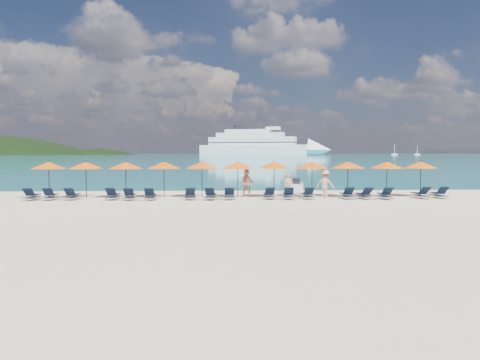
{
  "coord_description": "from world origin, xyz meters",
  "views": [
    {
      "loc": [
        -1.28,
        -24.25,
        2.81
      ],
      "look_at": [
        0.0,
        3.0,
        1.2
      ],
      "focal_mm": 35.0,
      "sensor_mm": 36.0,
      "label": 1
    }
  ],
  "objects": [
    {
      "name": "ground",
      "position": [
        0.0,
        0.0,
        0.0
      ],
      "size": [
        1400.0,
        1400.0,
        0.0
      ],
      "primitive_type": "plane",
      "color": "beige"
    },
    {
      "name": "lounger_3",
      "position": [
        -7.54,
        3.83,
        0.24
      ],
      "size": [
        0.66,
        1.71,
        0.66
      ],
      "rotation": [
        0.0,
        0.0,
        -0.02
      ],
      "color": "silver",
      "rests_on": "ground"
    },
    {
      "name": "lounger_15",
      "position": [
        11.12,
        3.73,
        0.24
      ],
      "size": [
        0.75,
        1.74,
        0.66
      ],
      "rotation": [
        0.0,
        0.0,
        0.08
      ],
      "color": "silver",
      "rests_on": "ground"
    },
    {
      "name": "umbrella_9",
      "position": [
        9.39,
        4.78,
        2.02
      ],
      "size": [
        2.1,
        2.1,
        2.28
      ],
      "color": "black",
      "rests_on": "ground"
    },
    {
      "name": "lounger_16",
      "position": [
        12.29,
        3.8,
        0.24
      ],
      "size": [
        0.63,
        1.7,
        0.66
      ],
      "rotation": [
        0.0,
        0.0,
        -0.01
      ],
      "color": "silver",
      "rests_on": "ground"
    },
    {
      "name": "lounger_12",
      "position": [
        6.52,
        3.66,
        0.24
      ],
      "size": [
        0.67,
        1.72,
        0.66
      ],
      "rotation": [
        0.0,
        0.0,
        -0.03
      ],
      "color": "silver",
      "rests_on": "ground"
    },
    {
      "name": "lounger_11",
      "position": [
        4.12,
        3.71,
        0.24
      ],
      "size": [
        0.63,
        1.7,
        0.66
      ],
      "rotation": [
        0.0,
        0.0,
        0.0
      ],
      "color": "silver",
      "rests_on": "ground"
    },
    {
      "name": "lounger_8",
      "position": [
        -0.61,
        3.71,
        0.24
      ],
      "size": [
        0.62,
        1.7,
        0.66
      ],
      "rotation": [
        0.0,
        0.0,
        0.0
      ],
      "color": "silver",
      "rests_on": "ground"
    },
    {
      "name": "lounger_4",
      "position": [
        -6.5,
        3.58,
        0.24
      ],
      "size": [
        0.69,
        1.72,
        0.66
      ],
      "rotation": [
        0.0,
        0.0,
        0.04
      ],
      "color": "silver",
      "rests_on": "ground"
    },
    {
      "name": "lounger_2",
      "position": [
        -9.93,
        3.82,
        0.24
      ],
      "size": [
        0.63,
        1.7,
        0.66
      ],
      "rotation": [
        0.0,
        0.0,
        0.01
      ],
      "color": "silver",
      "rests_on": "ground"
    },
    {
      "name": "lounger_10",
      "position": [
        2.95,
        3.6,
        0.24
      ],
      "size": [
        0.77,
        1.75,
        0.66
      ],
      "rotation": [
        0.0,
        0.0,
        -0.09
      ],
      "color": "silver",
      "rests_on": "ground"
    },
    {
      "name": "umbrella_5",
      "position": [
        -0.06,
        4.74,
        2.02
      ],
      "size": [
        2.1,
        2.1,
        2.28
      ],
      "color": "black",
      "rests_on": "ground"
    },
    {
      "name": "beachgoer_a",
      "position": [
        3.0,
        3.89,
        0.78
      ],
      "size": [
        0.62,
        0.47,
        1.55
      ],
      "primitive_type": "imported",
      "rotation": [
        0.0,
        0.0,
        0.18
      ],
      "color": "tan",
      "rests_on": "ground"
    },
    {
      "name": "umbrella_3",
      "position": [
        -4.65,
        5.01,
        2.02
      ],
      "size": [
        2.1,
        2.1,
        2.28
      ],
      "color": "black",
      "rests_on": "ground"
    },
    {
      "name": "lounger_13",
      "position": [
        7.53,
        3.5,
        0.24
      ],
      "size": [
        0.77,
        1.75,
        0.66
      ],
      "rotation": [
        0.0,
        0.0,
        0.09
      ],
      "color": "silver",
      "rests_on": "ground"
    },
    {
      "name": "lounger_6",
      "position": [
        -2.97,
        3.69,
        0.24
      ],
      "size": [
        0.79,
        1.75,
        0.66
      ],
      "rotation": [
        0.0,
        0.0,
        0.1
      ],
      "color": "silver",
      "rests_on": "ground"
    },
    {
      "name": "lounger_1",
      "position": [
        -11.2,
        3.83,
        0.24
      ],
      "size": [
        0.78,
        1.75,
        0.66
      ],
      "rotation": [
        0.0,
        0.0,
        0.1
      ],
      "color": "silver",
      "rests_on": "ground"
    },
    {
      "name": "sailboat_far",
      "position": [
        192.2,
        480.14,
        1.17
      ],
      "size": [
        6.22,
        2.07,
        11.41
      ],
      "color": "white",
      "rests_on": "ground"
    },
    {
      "name": "sea",
      "position": [
        0.0,
        660.0,
        0.01
      ],
      "size": [
        1600.0,
        1300.0,
        0.01
      ],
      "primitive_type": "cube",
      "color": "#1FA9B2",
      "rests_on": "ground"
    },
    {
      "name": "umbrella_10",
      "position": [
        11.61,
        4.9,
        2.02
      ],
      "size": [
        2.1,
        2.1,
        2.28
      ],
      "color": "black",
      "rests_on": "ground"
    },
    {
      "name": "jetski",
      "position": [
        4.24,
        8.5,
        0.39
      ],
      "size": [
        1.44,
        2.77,
        0.94
      ],
      "rotation": [
        0.0,
        0.0,
        -0.18
      ],
      "color": "silver",
      "rests_on": "ground"
    },
    {
      "name": "beachgoer_c",
      "position": [
        5.34,
        4.28,
        0.87
      ],
      "size": [
        1.24,
        1.0,
        1.74
      ],
      "primitive_type": "imported",
      "rotation": [
        0.0,
        0.0,
        2.64
      ],
      "color": "tan",
      "rests_on": "ground"
    },
    {
      "name": "cruise_ship",
      "position": [
        51.84,
        500.56,
        10.77
      ],
      "size": [
        147.55,
        74.32,
        41.4
      ],
      "rotation": [
        0.0,
        0.0,
        -0.36
      ],
      "color": "white",
      "rests_on": "ground"
    },
    {
      "name": "headland_small",
      "position": [
        -150.0,
        560.0,
        -35.0
      ],
      "size": [
        162.0,
        126.0,
        85.5
      ],
      "color": "black",
      "rests_on": "ground"
    },
    {
      "name": "lounger_14",
      "position": [
        8.78,
        3.46,
        0.24
      ],
      "size": [
        0.67,
        1.72,
        0.66
      ],
      "rotation": [
        0.0,
        0.0,
        -0.03
      ],
      "color": "silver",
      "rests_on": "ground"
    },
    {
      "name": "umbrella_1",
      "position": [
        -9.42,
        4.92,
        2.02
      ],
      "size": [
        2.1,
        2.1,
        2.28
      ],
      "color": "black",
      "rests_on": "ground"
    },
    {
      "name": "lounger_9",
      "position": [
        1.78,
        3.75,
        0.24
      ],
      "size": [
        0.63,
        1.7,
        0.66
      ],
      "rotation": [
        0.0,
        0.0,
        0.01
      ],
      "color": "silver",
      "rests_on": "ground"
    },
    {
      "name": "umbrella_2",
      "position": [
        -6.97,
        4.82,
        2.02
      ],
      "size": [
        2.1,
        2.1,
        2.28
      ],
      "color": "black",
      "rests_on": "ground"
    },
    {
      "name": "lounger_5",
      "position": [
        -5.3,
        3.54,
        0.24
      ],
      "size": [
        0.67,
        1.72,
        0.66
      ],
      "rotation": [
        0.0,
        0.0,
        0.03
      ],
      "color": "silver",
      "rests_on": "ground"
    },
    {
      "name": "umbrella_0",
      "position": [
        -11.68,
        4.97,
        2.02
      ],
      "size": [
        2.1,
        2.1,
        2.28
      ],
      "color": "black",
      "rests_on": "ground"
    },
    {
      "name": "sailboat_near",
      "position": [
        222.73,
        491.99,
        1.06
      ],
      "size": [
        5.65,
        1.88,
        10.36
      ],
      "color": "white",
      "rests_on": "ground"
    },
    {
      "name": "umbrella_6",
      "position": [
        2.25,
        4.98,
        2.02
      ],
      "size": [
        2.1,
        2.1,
        2.28
      ],
      "color": "black",
      "rests_on": "ground"
    },
    {
      "name": "umbrella_8",
      "position": [
        6.92,
        4.89,
        2.02
      ],
      "size": [
        2.1,
        2.1,
        2.28
      ],
      "color": "black",
      "rests_on": "ground"
    },
    {
      "name": "beachgoer_b",
      "position": [
        0.55,
        4.94,
        0.88
      ],
      "size": [
        0.94,
        0.66,
        1.76
      ],
      "primitive_type": "imported",
      "rotation": [
        0.0,
        0.0,
        -0.21
      ],
      "color": "tan",
      "rests_on": "ground"
    },
    {
      "name": "lounger_7",
      "position": [
        -1.72,
        3.6,
        0.24
      ],
      "size": [
        0.78,
        1.75,
        0.66
      ],
      "rotation": [
        0.0,
        0.0,
        -0.1
      ],
      "color": "silver",
      "rests_on": "ground"
    },
    {
      "name": "umbrella_7",
      "position": [
        4.64,
        4.91,
        2.02
      ],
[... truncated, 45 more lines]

